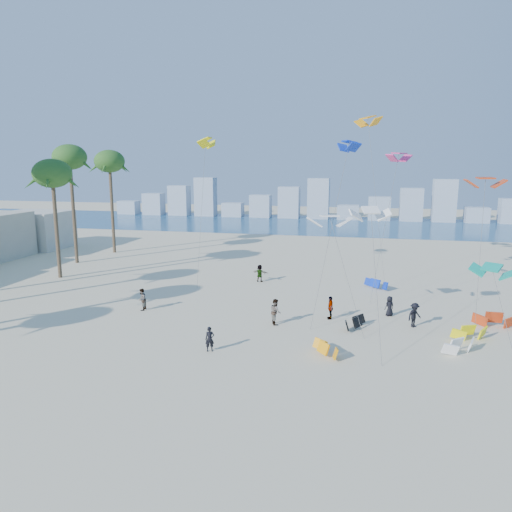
# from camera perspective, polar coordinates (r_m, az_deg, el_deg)

# --- Properties ---
(ground) EXTENTS (220.00, 220.00, 0.00)m
(ground) POSITION_cam_1_polar(r_m,az_deg,el_deg) (24.88, -15.79, -16.97)
(ground) COLOR beige
(ground) RESTS_ON ground
(ocean) EXTENTS (220.00, 220.00, 0.00)m
(ocean) POSITION_cam_1_polar(r_m,az_deg,el_deg) (92.51, 5.90, 3.78)
(ocean) COLOR navy
(ocean) RESTS_ON ground
(kitesurfer_near) EXTENTS (0.66, 0.55, 1.56)m
(kitesurfer_near) POSITION_cam_1_polar(r_m,az_deg,el_deg) (30.26, -5.51, -9.80)
(kitesurfer_near) COLOR black
(kitesurfer_near) RESTS_ON ground
(kitesurfer_mid) EXTENTS (1.02, 1.12, 1.87)m
(kitesurfer_mid) POSITION_cam_1_polar(r_m,az_deg,el_deg) (34.96, 2.34, -6.60)
(kitesurfer_mid) COLOR gray
(kitesurfer_mid) RESTS_ON ground
(kitesurfers_far) EXTENTS (32.99, 12.07, 1.77)m
(kitesurfers_far) POSITION_cam_1_polar(r_m,az_deg,el_deg) (39.22, 6.97, -4.84)
(kitesurfers_far) COLOR black
(kitesurfers_far) RESTS_ON ground
(grounded_kites) EXTENTS (14.21, 19.39, 0.95)m
(grounded_kites) POSITION_cam_1_polar(r_m,az_deg,el_deg) (36.40, 18.98, -7.34)
(grounded_kites) COLOR #FE9E0D
(grounded_kites) RESTS_ON ground
(flying_kites) EXTENTS (29.60, 25.76, 16.52)m
(flying_kites) POSITION_cam_1_polar(r_m,az_deg,el_deg) (39.57, 13.16, 10.51)
(flying_kites) COLOR white
(flying_kites) RESTS_ON ground
(distant_skyline) EXTENTS (85.00, 3.00, 8.40)m
(distant_skyline) POSITION_cam_1_polar(r_m,az_deg,el_deg) (102.21, 5.96, 6.20)
(distant_skyline) COLOR #9EADBF
(distant_skyline) RESTS_ON ground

